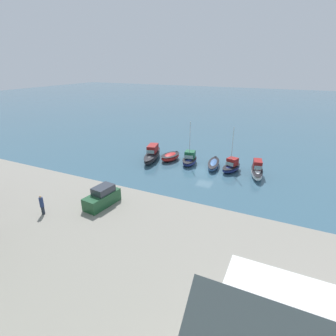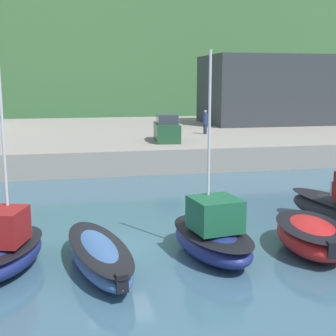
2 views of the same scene
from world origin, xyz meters
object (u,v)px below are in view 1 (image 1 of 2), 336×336
(moored_boat_4, at_px, (170,157))
(moored_boat_5, at_px, (152,154))
(moored_boat_1, at_px, (231,167))
(parked_car_0, at_px, (102,197))
(person_on_quay, at_px, (42,205))
(moored_boat_0, at_px, (257,170))
(moored_boat_2, at_px, (214,164))
(moored_boat_3, at_px, (190,159))

(moored_boat_4, height_order, moored_boat_5, moored_boat_5)
(moored_boat_1, xyz_separation_m, parked_car_0, (9.86, 20.02, 1.85))
(person_on_quay, bearing_deg, moored_boat_5, -90.09)
(moored_boat_0, xyz_separation_m, moored_boat_4, (15.14, -0.66, -0.25))
(moored_boat_2, distance_m, moored_boat_5, 11.17)
(moored_boat_4, distance_m, moored_boat_5, 3.29)
(moored_boat_2, height_order, moored_boat_5, moored_boat_5)
(person_on_quay, bearing_deg, moored_boat_1, -120.50)
(moored_boat_0, relative_size, person_on_quay, 3.05)
(moored_boat_5, bearing_deg, parked_car_0, 88.44)
(moored_boat_3, xyz_separation_m, moored_boat_5, (6.91, 0.85, 0.15))
(moored_boat_0, height_order, parked_car_0, parked_car_0)
(moored_boat_0, bearing_deg, moored_boat_2, -16.66)
(moored_boat_5, height_order, person_on_quay, person_on_quay)
(moored_boat_3, height_order, parked_car_0, moored_boat_3)
(moored_boat_1, bearing_deg, moored_boat_5, 19.19)
(moored_boat_3, distance_m, moored_boat_5, 6.96)
(moored_boat_1, height_order, moored_boat_4, moored_boat_1)
(moored_boat_0, bearing_deg, moored_boat_3, -12.96)
(moored_boat_4, relative_size, parked_car_0, 1.10)
(person_on_quay, bearing_deg, moored_boat_2, -114.17)
(moored_boat_4, bearing_deg, moored_boat_1, -172.94)
(moored_boat_0, relative_size, moored_boat_2, 1.04)
(parked_car_0, bearing_deg, moored_boat_5, -71.04)
(moored_boat_0, bearing_deg, person_on_quay, 41.68)
(moored_boat_4, relative_size, moored_boat_5, 0.55)
(moored_boat_2, bearing_deg, moored_boat_0, 164.91)
(moored_boat_3, relative_size, moored_boat_5, 0.87)
(moored_boat_3, distance_m, parked_car_0, 20.51)
(moored_boat_2, xyz_separation_m, moored_boat_5, (11.09, 1.18, 0.45))
(moored_boat_1, height_order, person_on_quay, moored_boat_1)
(moored_boat_2, bearing_deg, parked_car_0, 62.27)
(moored_boat_4, bearing_deg, moored_boat_3, -174.74)
(moored_boat_2, xyz_separation_m, parked_car_0, (6.73, 20.61, 2.13))
(moored_boat_3, height_order, moored_boat_5, moored_boat_3)
(moored_boat_2, bearing_deg, moored_boat_4, -9.53)
(parked_car_0, bearing_deg, moored_boat_2, -101.80)
(parked_car_0, relative_size, person_on_quay, 2.04)
(moored_boat_0, height_order, moored_boat_4, moored_boat_0)
(moored_boat_3, height_order, person_on_quay, moored_boat_3)
(moored_boat_3, bearing_deg, moored_boat_5, -1.75)
(moored_boat_2, xyz_separation_m, moored_boat_4, (8.04, 0.02, 0.12))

